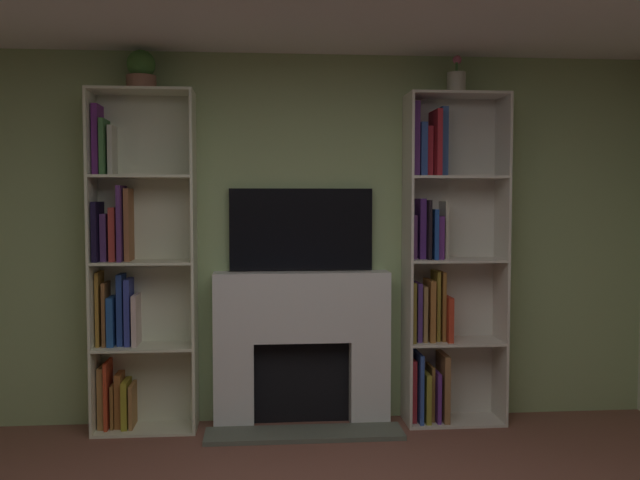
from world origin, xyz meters
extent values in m
cube|color=#9EB77A|center=(0.00, 2.67, 1.29)|extent=(5.14, 0.06, 2.57)
cube|color=white|center=(-0.47, 2.53, 0.29)|extent=(0.27, 0.22, 0.59)
cube|color=white|center=(0.47, 2.53, 0.29)|extent=(0.27, 0.22, 0.59)
cube|color=white|center=(0.00, 2.53, 0.82)|extent=(1.21, 0.22, 0.48)
cube|color=black|center=(0.00, 2.60, 0.29)|extent=(0.67, 0.08, 0.59)
cube|color=#575D50|center=(0.00, 2.27, 0.01)|extent=(1.31, 0.30, 0.03)
cube|color=black|center=(0.00, 2.61, 1.35)|extent=(1.00, 0.06, 0.57)
cube|color=beige|center=(-1.40, 2.48, 1.14)|extent=(0.02, 0.31, 2.29)
cube|color=beige|center=(-0.73, 2.48, 1.14)|extent=(0.02, 0.31, 2.29)
cube|color=beige|center=(-1.06, 2.63, 1.14)|extent=(0.69, 0.02, 2.29)
cube|color=beige|center=(-1.06, 2.48, 0.01)|extent=(0.65, 0.31, 0.02)
cube|color=#A37038|center=(-1.36, 2.53, 0.23)|extent=(0.04, 0.19, 0.42)
cube|color=red|center=(-1.32, 2.51, 0.25)|extent=(0.02, 0.22, 0.45)
cube|color=brown|center=(-1.28, 2.53, 0.17)|extent=(0.02, 0.19, 0.30)
cube|color=#945625|center=(-1.25, 2.53, 0.20)|extent=(0.04, 0.18, 0.37)
cube|color=olive|center=(-1.20, 2.51, 0.18)|extent=(0.04, 0.21, 0.32)
cube|color=#A4703B|center=(-1.16, 2.52, 0.17)|extent=(0.02, 0.21, 0.29)
cube|color=beige|center=(-1.06, 2.48, 0.57)|extent=(0.65, 0.31, 0.02)
cube|color=#A6762A|center=(-1.37, 2.52, 0.83)|extent=(0.02, 0.19, 0.50)
cube|color=brown|center=(-1.32, 2.52, 0.79)|extent=(0.02, 0.20, 0.43)
cube|color=#214D96|center=(-1.28, 2.52, 0.74)|extent=(0.04, 0.20, 0.33)
cube|color=navy|center=(-1.22, 2.53, 0.82)|extent=(0.04, 0.18, 0.48)
cube|color=#303C97|center=(-1.17, 2.52, 0.81)|extent=(0.04, 0.19, 0.45)
cube|color=beige|center=(-1.12, 2.51, 0.75)|extent=(0.03, 0.21, 0.34)
cube|color=beige|center=(-1.06, 2.48, 1.14)|extent=(0.65, 0.31, 0.02)
cube|color=black|center=(-1.36, 2.49, 1.35)|extent=(0.03, 0.26, 0.40)
cube|color=#4E2D64|center=(-1.32, 2.52, 1.31)|extent=(0.04, 0.20, 0.32)
cube|color=#B93A33|center=(-1.26, 2.51, 1.33)|extent=(0.04, 0.22, 0.36)
cube|color=#502A65|center=(-1.20, 2.49, 1.40)|extent=(0.03, 0.26, 0.50)
cube|color=#955A36|center=(-1.16, 2.52, 1.39)|extent=(0.03, 0.20, 0.48)
cube|color=beige|center=(-1.06, 2.48, 1.72)|extent=(0.65, 0.31, 0.02)
cube|color=#632474|center=(-1.36, 2.52, 1.96)|extent=(0.04, 0.20, 0.47)
cube|color=#3C6D3B|center=(-1.31, 2.50, 1.91)|extent=(0.03, 0.23, 0.37)
cube|color=beige|center=(-1.27, 2.53, 1.89)|extent=(0.03, 0.18, 0.33)
cube|color=beige|center=(-1.06, 2.48, 2.28)|extent=(0.65, 0.31, 0.02)
cube|color=silver|center=(0.73, 2.48, 1.14)|extent=(0.02, 0.32, 2.29)
cube|color=silver|center=(1.40, 2.48, 1.14)|extent=(0.02, 0.32, 2.29)
cube|color=silver|center=(1.06, 2.63, 1.14)|extent=(0.69, 0.02, 2.29)
cube|color=silver|center=(1.06, 2.48, 0.01)|extent=(0.65, 0.32, 0.02)
cube|color=#B12830|center=(0.77, 2.51, 0.23)|extent=(0.04, 0.22, 0.43)
cube|color=#2D4C9B|center=(0.81, 2.48, 0.26)|extent=(0.03, 0.27, 0.48)
cube|color=olive|center=(0.86, 2.49, 0.19)|extent=(0.04, 0.27, 0.34)
cube|color=olive|center=(0.91, 2.52, 0.21)|extent=(0.02, 0.21, 0.38)
cube|color=#592A7F|center=(0.94, 2.49, 0.19)|extent=(0.03, 0.26, 0.35)
cube|color=#8D6039|center=(0.99, 2.49, 0.25)|extent=(0.04, 0.27, 0.47)
cube|color=silver|center=(1.06, 2.48, 0.57)|extent=(0.65, 0.32, 0.02)
cube|color=olive|center=(0.76, 2.49, 0.79)|extent=(0.02, 0.26, 0.41)
cube|color=#50327F|center=(0.81, 2.51, 0.78)|extent=(0.03, 0.22, 0.41)
cube|color=olive|center=(0.84, 2.50, 0.77)|extent=(0.03, 0.24, 0.38)
cube|color=#975C29|center=(0.89, 2.50, 0.79)|extent=(0.04, 0.24, 0.42)
cube|color=olive|center=(0.94, 2.52, 0.82)|extent=(0.02, 0.20, 0.49)
cube|color=brown|center=(0.98, 2.51, 0.82)|extent=(0.02, 0.21, 0.48)
cube|color=red|center=(1.01, 2.49, 0.74)|extent=(0.04, 0.26, 0.31)
cube|color=silver|center=(1.06, 2.48, 1.14)|extent=(0.65, 0.32, 0.02)
cube|color=#633471|center=(0.77, 2.53, 1.30)|extent=(0.04, 0.18, 0.30)
cube|color=#52287C|center=(0.83, 2.53, 1.36)|extent=(0.04, 0.19, 0.42)
cube|color=black|center=(0.87, 2.50, 1.36)|extent=(0.02, 0.24, 0.41)
cube|color=navy|center=(0.91, 2.50, 1.32)|extent=(0.03, 0.25, 0.34)
cube|color=#592771|center=(0.95, 2.51, 1.30)|extent=(0.04, 0.23, 0.30)
cube|color=beige|center=(0.99, 2.52, 1.35)|extent=(0.02, 0.20, 0.40)
cube|color=silver|center=(1.06, 2.48, 1.72)|extent=(0.65, 0.32, 0.02)
cube|color=#4D2466|center=(0.77, 2.50, 1.98)|extent=(0.04, 0.23, 0.50)
cube|color=navy|center=(0.82, 2.51, 1.91)|extent=(0.04, 0.23, 0.36)
cube|color=red|center=(0.87, 2.53, 1.89)|extent=(0.04, 0.18, 0.34)
cube|color=#A41F28|center=(0.92, 2.49, 1.95)|extent=(0.03, 0.27, 0.45)
cube|color=#335393|center=(0.98, 2.53, 1.96)|extent=(0.04, 0.19, 0.47)
cube|color=silver|center=(1.06, 2.48, 2.28)|extent=(0.65, 0.32, 0.02)
cylinder|color=#9E6953|center=(-1.06, 2.49, 2.33)|extent=(0.19, 0.19, 0.09)
sphere|color=#447B33|center=(-1.06, 2.49, 2.45)|extent=(0.19, 0.19, 0.19)
cylinder|color=beige|center=(1.06, 2.49, 2.36)|extent=(0.13, 0.13, 0.15)
cylinder|color=#4C7F3F|center=(1.06, 2.50, 2.48)|extent=(0.01, 0.01, 0.09)
sphere|color=#DB668E|center=(1.06, 2.50, 2.52)|extent=(0.05, 0.05, 0.05)
cylinder|color=#4C7F3F|center=(1.06, 2.47, 2.48)|extent=(0.01, 0.01, 0.09)
sphere|color=#DB668E|center=(1.06, 2.47, 2.52)|extent=(0.05, 0.05, 0.05)
cylinder|color=#4C7F3F|center=(1.07, 2.50, 2.48)|extent=(0.01, 0.01, 0.09)
sphere|color=#DB668E|center=(1.07, 2.50, 2.52)|extent=(0.06, 0.06, 0.06)
cylinder|color=#4C7F3F|center=(1.06, 2.48, 2.48)|extent=(0.01, 0.01, 0.09)
sphere|color=#DB668E|center=(1.06, 2.48, 2.52)|extent=(0.04, 0.04, 0.04)
camera|label=1|loc=(-0.28, -2.24, 1.56)|focal=39.08mm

